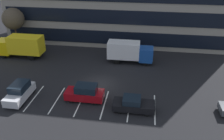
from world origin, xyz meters
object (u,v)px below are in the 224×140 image
sedan_black (133,104)px  suv_silver (20,92)px  bare_tree (13,19)px  suv_maroon (85,93)px  box_truck_blue (129,51)px  box_truck_yellow_all (21,45)px

sedan_black → suv_silver: size_ratio=1.02×
suv_silver → bare_tree: size_ratio=0.64×
suv_silver → suv_maroon: suv_silver is taller
suv_maroon → bare_tree: bearing=138.0°
box_truck_blue → suv_silver: bearing=-134.3°
sedan_black → suv_maroon: (-5.59, 1.11, 0.20)m
sedan_black → box_truck_yellow_all: bearing=148.5°
suv_silver → bare_tree: 18.10m
suv_maroon → bare_tree: bare_tree is taller
sedan_black → bare_tree: bare_tree is taller
box_truck_blue → suv_maroon: bearing=-110.6°
box_truck_blue → box_truck_yellow_all: bearing=-178.1°
box_truck_blue → suv_silver: box_truck_blue is taller
box_truck_yellow_all → bare_tree: 5.87m
box_truck_yellow_all → sedan_black: bearing=-31.5°
bare_tree → box_truck_yellow_all: bearing=-54.6°
box_truck_yellow_all → sedan_black: size_ratio=1.69×
suv_maroon → bare_tree: 22.00m
sedan_black → suv_maroon: suv_maroon is taller
box_truck_yellow_all → box_truck_blue: bearing=1.9°
suv_maroon → suv_silver: bearing=-172.9°
box_truck_blue → bare_tree: (-20.20, 3.52, 3.20)m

